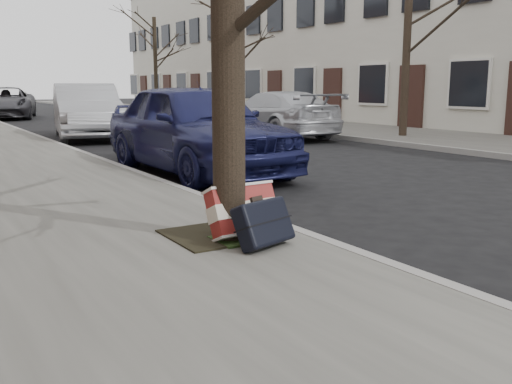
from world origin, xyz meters
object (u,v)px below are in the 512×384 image
suitcase_red (243,211)px  car_near_front (196,127)px  suitcase_navy (263,223)px  car_near_mid (86,111)px

suitcase_red → car_near_front: bearing=66.9°
suitcase_red → suitcase_navy: bearing=-94.8°
car_near_front → car_near_mid: 7.38m
suitcase_navy → car_near_mid: bearing=64.4°
car_near_front → car_near_mid: bearing=87.8°
suitcase_navy → car_near_front: size_ratio=0.12×
car_near_front → car_near_mid: car_near_front is taller
suitcase_red → car_near_front: 4.71m
suitcase_red → car_near_front: (1.66, 4.39, 0.41)m
suitcase_navy → car_near_mid: size_ratio=0.12×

